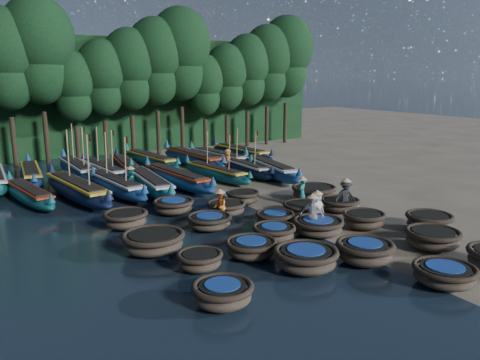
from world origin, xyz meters
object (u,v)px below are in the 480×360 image
coracle_8 (433,238)px  long_boat_12 (104,171)px  coracle_12 (274,232)px  fisherman_4 (312,214)px  coracle_5 (223,293)px  coracle_13 (318,226)px  coracle_15 (153,241)px  coracle_6 (306,258)px  long_boat_6 (216,173)px  coracle_9 (429,221)px  long_boat_5 (177,178)px  coracle_7 (365,251)px  fisherman_5 (131,180)px  long_boat_15 (193,159)px  fisherman_2 (220,205)px  coracle_18 (303,209)px  coracle_3 (445,274)px  fisherman_3 (345,196)px  coracle_19 (340,204)px  coracle_10 (200,260)px  coracle_21 (174,206)px  coracle_24 (314,192)px  long_boat_3 (114,185)px  long_boat_4 (149,183)px  long_boat_7 (244,168)px  long_boat_8 (269,169)px  long_boat_16 (219,158)px  long_boat_1 (29,194)px  coracle_16 (210,221)px  long_boat_10 (31,174)px  long_boat_14 (150,160)px  long_boat_17 (241,153)px  fisherman_0 (317,207)px  coracle_20 (126,219)px  coracle_14 (364,219)px  coracle_22 (226,208)px  coracle_11 (251,248)px  fisherman_6 (228,160)px  long_boat_11 (77,169)px  coracle_23 (243,197)px  long_boat_13 (126,167)px

coracle_8 → long_boat_12: (-7.49, 19.97, 0.08)m
coracle_12 → fisherman_4: (1.91, -0.12, 0.52)m
coracle_5 → long_boat_12: long_boat_12 is taller
coracle_13 → coracle_15: coracle_15 is taller
coracle_6 → long_boat_6: size_ratio=0.33×
coracle_9 → long_boat_5: (-6.02, 13.63, 0.09)m
coracle_7 → fisherman_5: fisherman_5 is taller
coracle_6 → long_boat_15: bearing=75.4°
long_boat_12 → fisherman_2: (2.00, -12.45, 0.27)m
coracle_18 → coracle_3: bearing=-96.6°
fisherman_3 → coracle_19: bearing=100.2°
coracle_10 → coracle_21: size_ratio=0.82×
coracle_18 → coracle_19: 2.15m
coracle_24 → long_boat_3: size_ratio=0.33×
long_boat_4 → fisherman_2: 7.16m
coracle_19 → long_boat_7: (0.59, 10.23, 0.12)m
long_boat_15 → long_boat_7: bearing=-74.0°
long_boat_8 → long_boat_16: bearing=106.9°
long_boat_1 → long_boat_4: long_boat_4 is taller
coracle_12 → long_boat_15: long_boat_15 is taller
coracle_15 → fisherman_5: size_ratio=1.46×
fisherman_5 → coracle_16: bearing=40.3°
long_boat_10 → fisherman_5: fisherman_5 is taller
coracle_9 → long_boat_5: 14.90m
coracle_6 → long_boat_14: 21.12m
coracle_10 → long_boat_17: 22.59m
coracle_16 → fisherman_0: size_ratio=1.34×
coracle_7 → fisherman_2: size_ratio=1.38×
coracle_12 → fisherman_5: fisherman_5 is taller
long_boat_8 → fisherman_2: fisherman_2 is taller
coracle_7 → coracle_12: size_ratio=1.11×
coracle_20 → long_boat_8: bearing=25.5°
coracle_7 → coracle_15: 8.00m
coracle_14 → long_boat_10: bearing=122.2°
long_boat_14 → coracle_8: bearing=-88.6°
coracle_22 → coracle_11: bearing=-110.1°
coracle_7 → fisherman_0: size_ratio=1.36×
long_boat_15 → fisherman_6: 3.35m
fisherman_2 → coracle_9: bearing=78.0°
coracle_15 → long_boat_11: size_ratio=0.30×
coracle_9 → long_boat_14: long_boat_14 is taller
coracle_21 → coracle_23: bearing=-3.9°
long_boat_7 → long_boat_17: (3.07, 5.32, 0.05)m
coracle_21 → fisherman_0: size_ratio=1.35×
long_boat_4 → coracle_12: bearing=-78.2°
coracle_13 → long_boat_7: (3.98, 12.46, 0.08)m
coracle_21 → fisherman_0: 7.06m
coracle_14 → coracle_15: bearing=167.0°
coracle_19 → long_boat_1: bearing=143.1°
long_boat_13 → coracle_15: bearing=-96.8°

